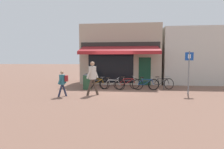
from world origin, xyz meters
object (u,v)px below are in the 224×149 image
Objects in this scene: bicycle_silver at (112,84)px; bicycle_black at (161,84)px; bicycle_red at (127,84)px; parking_sign at (189,68)px; bicycle_blue at (146,84)px; litter_bin at (87,81)px; pedestrian_child at (63,81)px; pedestrian_adult at (92,75)px; bicycle_orange at (97,83)px.

bicycle_black is (3.14, 0.28, 0.03)m from bicycle_silver.
parking_sign is at bearing -40.88° from bicycle_red.
parking_sign reaches higher than bicycle_blue.
bicycle_red is at bearing 4.90° from litter_bin.
pedestrian_child is (-2.33, -2.43, 0.48)m from bicycle_silver.
bicycle_blue is 0.98× the size of bicycle_black.
bicycle_silver is 1.61× the size of litter_bin.
bicycle_blue is 5.08m from pedestrian_child.
parking_sign reaches higher than pedestrian_child.
pedestrian_adult is 5.27m from parking_sign.
bicycle_orange is at bearing 155.89° from bicycle_red.
parking_sign is (4.32, -1.18, 1.10)m from bicycle_silver.
litter_bin reaches higher than bicycle_blue.
bicycle_red is at bearing 16.84° from bicycle_orange.
bicycle_red reaches higher than bicycle_orange.
bicycle_silver is 3.15m from bicycle_black.
parking_sign is at bearing 6.09° from bicycle_orange.
parking_sign is (5.41, -1.54, 1.10)m from bicycle_orange.
pedestrian_adult is at bearing -103.37° from bicycle_silver.
pedestrian_child is (-1.44, -0.54, -0.28)m from pedestrian_adult.
bicycle_black is 2.17m from parking_sign.
litter_bin is at bearing 177.44° from bicycle_blue.
bicycle_blue is 1.27× the size of pedestrian_child.
parking_sign is at bearing -71.99° from bicycle_black.
bicycle_blue is 0.93× the size of pedestrian_adult.
bicycle_black is at bearing 4.02° from litter_bin.
bicycle_silver is 0.96m from bicycle_red.
bicycle_orange is 3.08m from pedestrian_child.
bicycle_red is 4.20m from pedestrian_child.
bicycle_orange is 2.04m from bicycle_red.
bicycle_black is at bearing 16.85° from bicycle_silver.
bicycle_red is 2.20m from bicycle_black.
bicycle_red is at bearing 162.13° from bicycle_black.
litter_bin reaches higher than bicycle_silver.
bicycle_blue is 0.72× the size of parking_sign.
litter_bin is at bearing 163.18° from bicycle_black.
pedestrian_adult reaches higher than bicycle_blue.
parking_sign reaches higher than bicycle_orange.
bicycle_red is (2.04, -0.18, 0.02)m from bicycle_orange.
bicycle_orange is at bearing 170.40° from bicycle_blue.
bicycle_red is 0.73× the size of parking_sign.
bicycle_blue is (1.17, -0.17, -0.00)m from bicycle_red.
bicycle_blue is 1.06m from bicycle_black.
bicycle_blue is (3.21, -0.35, 0.02)m from bicycle_orange.
pedestrian_adult is at bearing -172.30° from parking_sign.
pedestrian_adult is at bearing -151.17° from bicycle_blue.
litter_bin is (0.69, 2.38, -0.31)m from pedestrian_child.
parking_sign is (5.96, -1.13, 0.94)m from litter_bin.
bicycle_orange is 0.95× the size of bicycle_black.
pedestrian_child reaches higher than litter_bin.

